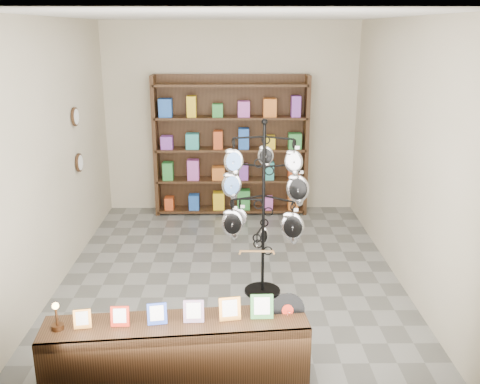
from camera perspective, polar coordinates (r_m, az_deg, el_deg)
The scene contains 6 objects.
ground at distance 6.63m, azimuth -1.00°, elevation -8.59°, with size 5.00×5.00×0.00m, color slate.
room_envelope at distance 6.07m, azimuth -1.09°, elevation 7.37°, with size 5.00×5.00×5.00m.
display_tree at distance 5.75m, azimuth 2.53°, elevation -0.43°, with size 1.01×0.92×1.98m.
front_shelf at distance 4.72m, azimuth -6.74°, elevation -16.43°, with size 2.23×0.65×0.78m.
back_shelving at distance 8.48m, azimuth -0.97°, elevation 4.49°, with size 2.42×0.36×2.20m.
wall_clocks at distance 7.20m, azimuth -16.97°, elevation 5.34°, with size 0.03×0.24×0.84m.
Camera 1 is at (0.04, -5.98, 2.87)m, focal length 40.00 mm.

